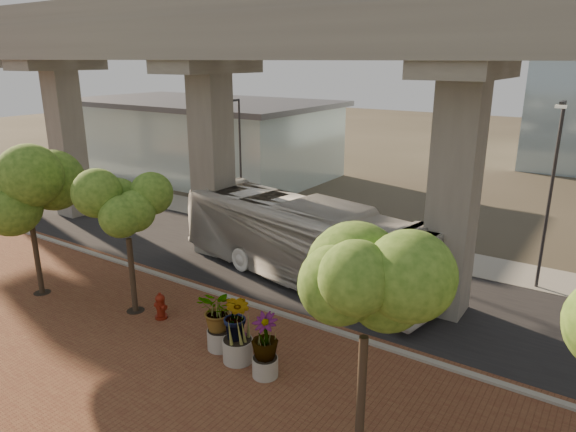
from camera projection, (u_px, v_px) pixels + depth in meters
The scene contains 17 objects.
ground at pixel (290, 292), 22.14m from camera, with size 160.00×160.00×0.00m, color #363227.
brick_plaza at pixel (147, 386), 15.77m from camera, with size 70.00×13.00×0.06m, color brown.
asphalt_road at pixel (314, 276), 23.72m from camera, with size 90.00×8.00×0.04m, color black.
curb_strip at pixel (263, 309), 20.53m from camera, with size 70.00×0.25×0.16m, color gray.
far_sidewalk at pixel (366, 242), 28.09m from camera, with size 90.00×3.00×0.06m, color gray.
transit_viaduct at pixel (317, 117), 21.59m from camera, with size 72.00×5.60×12.40m.
station_pavilion at pixel (200, 136), 44.53m from camera, with size 23.00×13.00×6.30m.
transit_bus at pixel (302, 240), 23.00m from camera, with size 3.12×13.30×3.71m, color silver.
fire_hydrant at pixel (161, 306), 19.68m from camera, with size 0.53×0.48×1.06m.
planter_front at pixel (219, 313), 17.37m from camera, with size 2.01×2.01×2.21m.
planter_right at pixel (265, 339), 15.84m from camera, with size 2.00×2.00×2.14m.
planter_left at pixel (237, 320), 16.60m from camera, with size 2.23×2.23×2.45m.
street_tree_far_west at pixel (27, 191), 20.66m from camera, with size 3.84×3.84×6.24m.
street_tree_near_west at pixel (126, 212), 19.21m from camera, with size 3.59×3.59×5.74m.
street_tree_near_east at pixel (366, 296), 11.51m from camera, with size 3.62×3.62×6.17m.
streetlamp_west at pixel (239, 150), 31.36m from camera, with size 0.36×1.06×7.34m.
streetlamp_east at pixel (552, 184), 21.13m from camera, with size 0.40×1.17×8.05m.
Camera 1 is at (11.12, -16.86, 9.65)m, focal length 32.00 mm.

